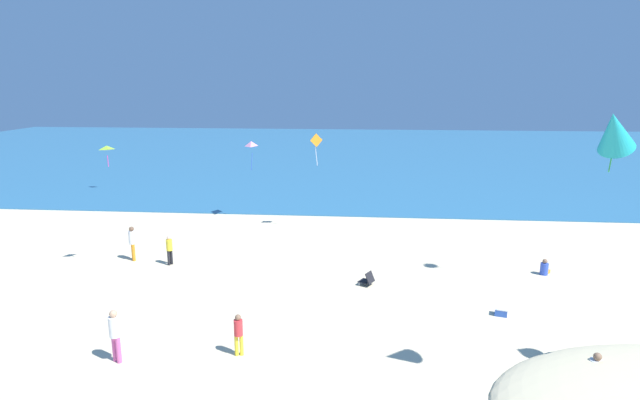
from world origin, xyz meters
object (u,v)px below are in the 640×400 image
at_px(person_4, 594,369).
at_px(kite_pink, 251,144).
at_px(person_2, 115,332).
at_px(person_5, 545,269).
at_px(kite_orange, 316,141).
at_px(kite_teal, 615,131).
at_px(kite_lime, 107,148).
at_px(person_0, 169,248).
at_px(person_1, 238,332).
at_px(person_6, 132,241).
at_px(beach_chair_far_left, 367,279).
at_px(cooler_box, 501,312).

bearing_deg(person_4, kite_pink, -50.62).
bearing_deg(person_2, person_5, 148.12).
height_order(person_5, kite_orange, kite_orange).
distance_m(person_2, kite_teal, 14.99).
relative_size(person_4, kite_lime, 0.87).
distance_m(person_0, person_4, 18.14).
xyz_separation_m(person_0, kite_lime, (-2.13, -1.01, 4.90)).
relative_size(person_1, kite_teal, 0.88).
distance_m(kite_teal, kite_lime, 19.47).
distance_m(person_1, kite_orange, 14.89).
distance_m(person_1, kite_teal, 11.98).
height_order(person_5, person_6, person_6).
xyz_separation_m(person_0, person_5, (17.45, 0.23, -0.56)).
bearing_deg(kite_teal, person_6, 148.22).
relative_size(person_1, kite_orange, 0.78).
relative_size(beach_chair_far_left, person_6, 0.45).
distance_m(person_2, kite_lime, 9.73).
distance_m(person_2, kite_orange, 16.23).
distance_m(kite_lime, kite_pink, 10.45).
xyz_separation_m(beach_chair_far_left, kite_orange, (-2.95, 7.96, 4.99)).
relative_size(cooler_box, kite_orange, 0.30).
relative_size(person_0, kite_pink, 0.79).
height_order(beach_chair_far_left, kite_orange, kite_orange).
distance_m(cooler_box, person_2, 13.63).
xyz_separation_m(person_4, kite_orange, (-9.63, 14.57, 4.95)).
height_order(person_6, kite_lime, kite_lime).
relative_size(kite_lime, kite_orange, 0.53).
bearing_deg(person_1, kite_pink, 179.69).
bearing_deg(person_2, kite_pink, -153.39).
bearing_deg(person_5, person_1, 162.65).
bearing_deg(person_1, person_5, 113.09).
distance_m(kite_teal, kite_orange, 18.53).
bearing_deg(kite_lime, person_2, -64.31).
relative_size(person_1, kite_lime, 1.47).
bearing_deg(beach_chair_far_left, kite_pink, -27.00).
height_order(person_0, person_4, person_0).
bearing_deg(kite_lime, person_5, 3.62).
height_order(beach_chair_far_left, person_2, person_2).
distance_m(person_2, person_6, 9.81).
bearing_deg(kite_pink, person_6, -118.01).
relative_size(person_4, kite_orange, 0.46).
relative_size(cooler_box, person_5, 0.73).
bearing_deg(person_0, kite_pink, -76.01).
height_order(person_2, person_4, person_2).
distance_m(beach_chair_far_left, person_2, 10.49).
xyz_separation_m(cooler_box, person_2, (-12.86, -4.42, 0.86)).
bearing_deg(person_2, person_6, -129.72).
height_order(person_2, person_6, person_2).
bearing_deg(cooler_box, kite_lime, 168.90).
xyz_separation_m(beach_chair_far_left, kite_teal, (5.59, -8.33, 7.21)).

